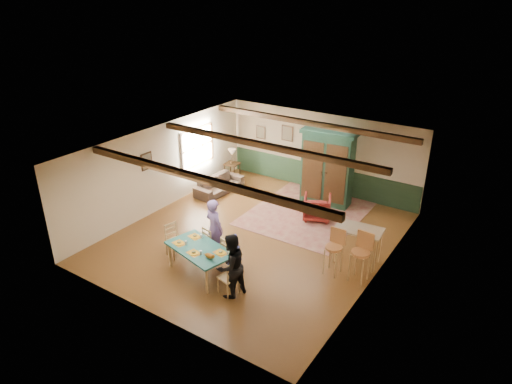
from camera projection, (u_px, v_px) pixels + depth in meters
The scene contains 35 objects.
floor at pixel (255, 237), 12.93m from camera, with size 8.00×8.00×0.00m, color #593519.
wall_back at pixel (321, 152), 15.41m from camera, with size 7.00×0.02×2.70m, color beige.
wall_left at pixel (161, 167), 14.13m from camera, with size 0.02×8.00×2.70m, color beige.
wall_right at pixel (380, 228), 10.62m from camera, with size 0.02×8.00×2.70m, color beige.
ceiling at pixel (255, 146), 11.82m from camera, with size 7.00×8.00×0.02m, color silver.
wainscot_back at pixel (319, 177), 15.77m from camera, with size 6.95×0.03×0.90m, color #1C3420.
ceiling_beam_front at pixel (198, 178), 10.11m from camera, with size 6.95×0.16×0.16m, color black.
ceiling_beam_mid at pixel (264, 145), 12.16m from camera, with size 6.95×0.16×0.16m, color black.
ceiling_beam_back at pixel (309, 123), 14.13m from camera, with size 6.95×0.16×0.16m, color black.
window_left at pixel (197, 147), 15.32m from camera, with size 0.06×1.60×1.30m, color white, non-canonical shape.
picture_left_wall at pixel (147, 161), 13.50m from camera, with size 0.04×0.42×0.52m, color gray, non-canonical shape.
picture_back_a at pixel (287, 133), 15.85m from camera, with size 0.45×0.04×0.55m, color gray, non-canonical shape.
picture_back_b at pixel (261, 132), 16.47m from camera, with size 0.38×0.04×0.48m, color gray, non-canonical shape.
dining_table at pixel (200, 261), 11.16m from camera, with size 1.70×0.94×0.71m, color #1F625C, non-canonical shape.
dining_chair_far_left at pixel (213, 242), 11.80m from camera, with size 0.40×0.42×0.90m, color tan, non-canonical shape.
dining_chair_far_right at pixel (231, 253), 11.29m from camera, with size 0.40×0.42×0.90m, color tan, non-canonical shape.
dining_chair_end_left at pixel (175, 241), 11.85m from camera, with size 0.40×0.42×0.90m, color tan, non-canonical shape.
dining_chair_end_right at pixel (228, 276), 10.40m from camera, with size 0.40×0.42×0.90m, color tan, non-canonical shape.
person_man at pixel (214, 228), 11.69m from camera, with size 0.59×0.39×1.63m, color #7A5DA0.
person_woman at pixel (231, 266), 10.20m from camera, with size 0.76×0.59×1.56m, color black.
person_child at pixel (234, 251), 11.33m from camera, with size 0.46×0.30×0.95m, color #2931A5.
cat at pixel (209, 255), 10.57m from camera, with size 0.34×0.13×0.17m, color #BD6D21, non-canonical shape.
place_setting_near_left at pixel (179, 242), 11.19m from camera, with size 0.38×0.28×0.11m, color yellow, non-canonical shape.
place_setting_near_center at pixel (194, 251), 10.78m from camera, with size 0.38×0.28×0.11m, color yellow, non-canonical shape.
place_setting_far_left at pixel (195, 235), 11.49m from camera, with size 0.38×0.28×0.11m, color yellow, non-canonical shape.
place_setting_far_right at pixel (221, 251), 10.79m from camera, with size 0.38×0.28×0.11m, color yellow, non-canonical shape.
area_rug at pixel (306, 213), 14.25m from camera, with size 3.22×3.83×0.01m, color tan.
armoire at pixel (327, 168), 14.44m from camera, with size 1.74×0.70×2.46m, color #143225.
armchair at pixel (317, 208), 13.79m from camera, with size 0.79×0.82×0.74m, color #501012.
sofa at pixel (219, 185), 15.62m from camera, with size 1.86×0.73×0.54m, color #392B23.
end_table at pixel (232, 171), 16.71m from camera, with size 0.48×0.48×0.59m, color black, non-canonical shape.
table_lamp at pixel (232, 156), 16.48m from camera, with size 0.30×0.30×0.54m, color beige, non-canonical shape.
counter_table at pixel (357, 245), 11.56m from camera, with size 1.17×0.68×0.97m, color beige, non-canonical shape.
bar_stool_left at pixel (333, 253), 11.06m from camera, with size 0.42×0.46×1.18m, color tan, non-canonical shape.
bar_stool_right at pixel (360, 258), 10.76m from camera, with size 0.44×0.49×1.26m, color tan, non-canonical shape.
Camera 1 is at (6.22, -9.37, 6.51)m, focal length 32.00 mm.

